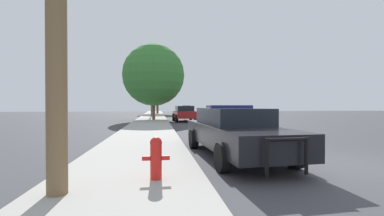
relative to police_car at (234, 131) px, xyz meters
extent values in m
plane|color=#3D3D42|center=(2.29, -1.43, -0.76)|extent=(110.00, 110.00, 0.00)
cube|color=#A3A099|center=(-2.81, -1.43, -0.69)|extent=(3.00, 110.00, 0.13)
cube|color=black|center=(0.00, -0.06, -0.12)|extent=(2.14, 5.38, 0.59)
cube|color=black|center=(-0.01, 0.20, 0.42)|extent=(1.73, 2.84, 0.49)
cylinder|color=black|center=(1.00, -1.64, -0.42)|extent=(0.28, 0.68, 0.67)
cylinder|color=black|center=(-0.79, -1.75, -0.42)|extent=(0.28, 0.68, 0.67)
cylinder|color=black|center=(0.80, 1.62, -0.42)|extent=(0.28, 0.68, 0.67)
cylinder|color=black|center=(-0.99, 1.52, -0.42)|extent=(0.28, 0.68, 0.67)
cylinder|color=black|center=(0.58, -2.79, -0.21)|extent=(0.07, 0.07, 0.72)
cylinder|color=black|center=(-0.24, -2.84, -0.21)|extent=(0.07, 0.07, 0.72)
cylinder|color=black|center=(0.17, -2.82, 0.11)|extent=(0.87, 0.12, 0.07)
cube|color=navy|center=(-0.01, 0.20, 0.70)|extent=(1.32, 0.28, 0.09)
cube|color=navy|center=(0.92, -0.01, -0.09)|extent=(0.24, 3.79, 0.17)
cylinder|color=red|center=(-2.27, -2.52, -0.30)|extent=(0.21, 0.21, 0.65)
sphere|color=red|center=(-2.27, -2.52, 0.05)|extent=(0.22, 0.22, 0.22)
cylinder|color=red|center=(-2.45, -2.52, -0.24)|extent=(0.15, 0.09, 0.09)
cylinder|color=red|center=(-2.09, -2.52, -0.24)|extent=(0.15, 0.09, 0.09)
cylinder|color=#424247|center=(-2.95, 24.01, 1.75)|extent=(0.16, 0.16, 4.75)
cylinder|color=#424247|center=(-1.19, 24.01, 3.97)|extent=(3.52, 0.11, 0.11)
cube|color=black|center=(0.57, 24.01, 3.52)|extent=(0.30, 0.24, 0.90)
sphere|color=red|center=(0.57, 23.88, 3.82)|extent=(0.20, 0.20, 0.20)
sphere|color=orange|center=(0.57, 23.88, 3.52)|extent=(0.20, 0.20, 0.20)
sphere|color=green|center=(0.57, 23.88, 3.22)|extent=(0.20, 0.20, 0.20)
cube|color=navy|center=(2.98, 38.99, -0.12)|extent=(1.86, 4.65, 0.62)
cube|color=black|center=(2.97, 38.76, 0.43)|extent=(1.54, 2.44, 0.48)
cylinder|color=black|center=(2.22, 40.44, -0.43)|extent=(0.27, 0.66, 0.66)
cylinder|color=black|center=(3.86, 40.37, -0.43)|extent=(0.27, 0.66, 0.66)
cylinder|color=black|center=(2.10, 37.60, -0.43)|extent=(0.27, 0.66, 0.66)
cylinder|color=black|center=(3.75, 37.53, -0.43)|extent=(0.27, 0.66, 0.66)
cube|color=maroon|center=(0.20, 16.13, -0.10)|extent=(1.85, 4.14, 0.62)
cube|color=black|center=(0.21, 15.92, 0.44)|extent=(1.54, 2.17, 0.46)
cylinder|color=black|center=(-0.68, 17.36, -0.40)|extent=(0.26, 0.71, 0.70)
cylinder|color=black|center=(0.99, 17.42, -0.40)|extent=(0.26, 0.71, 0.70)
cylinder|color=black|center=(-0.59, 14.83, -0.40)|extent=(0.26, 0.71, 0.70)
cylinder|color=black|center=(1.08, 14.89, -0.40)|extent=(0.26, 0.71, 0.70)
cube|color=maroon|center=(4.93, 24.81, -0.09)|extent=(1.79, 4.32, 0.65)
cube|color=black|center=(4.93, 25.02, 0.47)|extent=(1.52, 2.25, 0.47)
cylinder|color=black|center=(5.80, 23.49, -0.41)|extent=(0.25, 0.69, 0.69)
cylinder|color=black|center=(4.09, 23.47, -0.41)|extent=(0.25, 0.69, 0.69)
cylinder|color=black|center=(5.77, 26.15, -0.41)|extent=(0.25, 0.69, 0.69)
cylinder|color=black|center=(4.06, 26.13, -0.41)|extent=(0.25, 0.69, 0.69)
cylinder|color=#4C3823|center=(-2.23, 35.80, 1.30)|extent=(0.37, 0.37, 3.85)
sphere|color=#B77F28|center=(-2.23, 35.80, 4.70)|extent=(5.36, 5.36, 5.36)
cylinder|color=brown|center=(-2.60, 17.87, 0.70)|extent=(0.29, 0.29, 2.65)
sphere|color=#387A33|center=(-2.60, 17.87, 3.68)|extent=(5.99, 5.99, 5.99)
camera|label=1|loc=(-2.24, -7.34, 0.76)|focal=24.00mm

